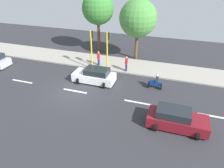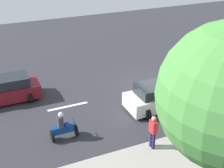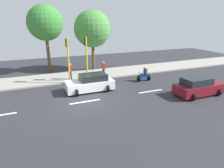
{
  "view_description": "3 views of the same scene",
  "coord_description": "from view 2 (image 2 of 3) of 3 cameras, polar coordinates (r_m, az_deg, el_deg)",
  "views": [
    {
      "loc": [
        -14.31,
        -8.38,
        9.99
      ],
      "look_at": [
        0.11,
        -3.62,
        1.35
      ],
      "focal_mm": 32.51,
      "sensor_mm": 36.0,
      "label": 1
    },
    {
      "loc": [
        15.19,
        -9.9,
        9.22
      ],
      "look_at": [
        0.59,
        -3.42,
        1.23
      ],
      "focal_mm": 49.22,
      "sensor_mm": 36.0,
      "label": 2
    },
    {
      "loc": [
        -13.44,
        3.29,
        6.05
      ],
      "look_at": [
        0.97,
        -2.67,
        0.81
      ],
      "focal_mm": 30.8,
      "sensor_mm": 36.0,
      "label": 3
    }
  ],
  "objects": [
    {
      "name": "ground_plane",
      "position": [
        20.37,
        8.17,
        -0.78
      ],
      "size": [
        40.0,
        60.0,
        0.1
      ],
      "primitive_type": "cube",
      "color": "#2D2D33"
    },
    {
      "name": "lane_stripe_north",
      "position": [
        18.19,
        -8.22,
        -4.15
      ],
      "size": [
        0.2,
        2.4,
        0.01
      ],
      "primitive_type": "cube",
      "color": "white",
      "rests_on": "ground"
    },
    {
      "name": "lane_stripe_mid",
      "position": [
        20.34,
        8.18,
        -0.64
      ],
      "size": [
        0.2,
        2.4,
        0.01
      ],
      "primitive_type": "cube",
      "color": "white",
      "rests_on": "ground"
    },
    {
      "name": "car_maroon",
      "position": [
        19.37,
        -19.27,
        -1.1
      ],
      "size": [
        2.17,
        4.19,
        1.52
      ],
      "color": "maroon",
      "rests_on": "ground"
    },
    {
      "name": "car_white",
      "position": [
        17.84,
        8.94,
        -2.27
      ],
      "size": [
        2.19,
        4.17,
        1.52
      ],
      "color": "white",
      "rests_on": "ground"
    },
    {
      "name": "motorcycle",
      "position": [
        15.27,
        -9.05,
        -7.99
      ],
      "size": [
        0.6,
        1.3,
        1.53
      ],
      "color": "black",
      "rests_on": "ground"
    },
    {
      "name": "pedestrian_near_signal",
      "position": [
        15.78,
        19.46,
        -6.29
      ],
      "size": [
        0.4,
        0.24,
        1.69
      ],
      "color": "#1E1E4C",
      "rests_on": "sidewalk"
    },
    {
      "name": "pedestrian_by_tree",
      "position": [
        14.24,
        7.63,
        -8.66
      ],
      "size": [
        0.4,
        0.24,
        1.69
      ],
      "color": "#1E1E4C",
      "rests_on": "sidewalk"
    },
    {
      "name": "traffic_light_corner",
      "position": [
        15.8,
        18.77,
        1.62
      ],
      "size": [
        0.49,
        0.24,
        4.5
      ],
      "color": "yellow",
      "rests_on": "ground"
    },
    {
      "name": "traffic_light_midblock",
      "position": [
        14.71,
        13.54,
        0.48
      ],
      "size": [
        0.49,
        0.24,
        4.5
      ],
      "color": "yellow",
      "rests_on": "ground"
    }
  ]
}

